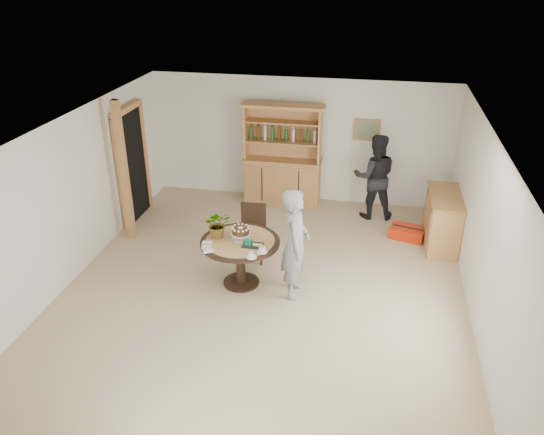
{
  "coord_description": "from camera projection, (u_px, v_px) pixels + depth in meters",
  "views": [
    {
      "loc": [
        1.44,
        -6.6,
        4.59
      ],
      "look_at": [
        0.05,
        0.38,
        1.05
      ],
      "focal_mm": 35.0,
      "sensor_mm": 36.0,
      "label": 1
    }
  ],
  "objects": [
    {
      "name": "ground",
      "position": [
        264.0,
        290.0,
        8.09
      ],
      "size": [
        7.0,
        7.0,
        0.0
      ],
      "primitive_type": "plane",
      "color": "#C6B488",
      "rests_on": "ground"
    },
    {
      "name": "gift_tray",
      "position": [
        252.0,
        244.0,
        7.76
      ],
      "size": [
        0.3,
        0.2,
        0.08
      ],
      "color": "black",
      "rests_on": "dining_table"
    },
    {
      "name": "teen_boy",
      "position": [
        295.0,
        244.0,
        7.64
      ],
      "size": [
        0.47,
        0.66,
        1.7
      ],
      "primitive_type": "imported",
      "rotation": [
        0.0,
        0.0,
        1.67
      ],
      "color": "gray",
      "rests_on": "ground"
    },
    {
      "name": "coffee_cup_a",
      "position": [
        262.0,
        250.0,
        7.58
      ],
      "size": [
        0.15,
        0.15,
        0.09
      ],
      "color": "white",
      "rests_on": "dining_table"
    },
    {
      "name": "napkins",
      "position": [
        207.0,
        247.0,
        7.7
      ],
      "size": [
        0.24,
        0.33,
        0.03
      ],
      "color": "white",
      "rests_on": "dining_table"
    },
    {
      "name": "doorway",
      "position": [
        132.0,
        163.0,
        9.87
      ],
      "size": [
        0.13,
        1.1,
        2.18
      ],
      "color": "black",
      "rests_on": "ground"
    },
    {
      "name": "coffee_cup_b",
      "position": [
        251.0,
        255.0,
        7.45
      ],
      "size": [
        0.15,
        0.15,
        0.08
      ],
      "color": "white",
      "rests_on": "dining_table"
    },
    {
      "name": "pine_post",
      "position": [
        124.0,
        172.0,
        9.06
      ],
      "size": [
        0.12,
        0.12,
        2.5
      ],
      "primitive_type": "cube",
      "color": "#BA804E",
      "rests_on": "ground"
    },
    {
      "name": "adult_person",
      "position": [
        375.0,
        177.0,
        10.0
      ],
      "size": [
        0.88,
        0.73,
        1.66
      ],
      "primitive_type": "imported",
      "rotation": [
        0.0,
        0.0,
        3.28
      ],
      "color": "black",
      "rests_on": "ground"
    },
    {
      "name": "flower_vase",
      "position": [
        218.0,
        224.0,
        7.92
      ],
      "size": [
        0.47,
        0.44,
        0.42
      ],
      "primitive_type": "imported",
      "rotation": [
        0.0,
        0.0,
        0.35
      ],
      "color": "#3F7233",
      "rests_on": "dining_table"
    },
    {
      "name": "hutch",
      "position": [
        283.0,
        170.0,
        10.68
      ],
      "size": [
        1.62,
        0.54,
        2.04
      ],
      "color": "tan",
      "rests_on": "ground"
    },
    {
      "name": "dining_chair",
      "position": [
        253.0,
        228.0,
        8.74
      ],
      "size": [
        0.45,
        0.45,
        0.95
      ],
      "rotation": [
        0.0,
        0.0,
        0.06
      ],
      "color": "black",
      "rests_on": "ground"
    },
    {
      "name": "birthday_cake",
      "position": [
        241.0,
        232.0,
        7.9
      ],
      "size": [
        0.3,
        0.3,
        0.2
      ],
      "color": "white",
      "rests_on": "dining_table"
    },
    {
      "name": "room_shell",
      "position": [
        263.0,
        184.0,
        7.32
      ],
      "size": [
        6.04,
        7.04,
        2.52
      ],
      "color": "white",
      "rests_on": "ground"
    },
    {
      "name": "sideboard",
      "position": [
        443.0,
        220.0,
        9.16
      ],
      "size": [
        0.54,
        1.26,
        0.94
      ],
      "color": "tan",
      "rests_on": "ground"
    },
    {
      "name": "red_suitcase",
      "position": [
        408.0,
        233.0,
        9.53
      ],
      "size": [
        0.69,
        0.55,
        0.21
      ],
      "rotation": [
        0.0,
        0.0,
        -0.27
      ],
      "color": "red",
      "rests_on": "ground"
    },
    {
      "name": "dining_table",
      "position": [
        240.0,
        249.0,
        7.98
      ],
      "size": [
        1.2,
        1.2,
        0.76
      ],
      "color": "black",
      "rests_on": "ground"
    }
  ]
}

